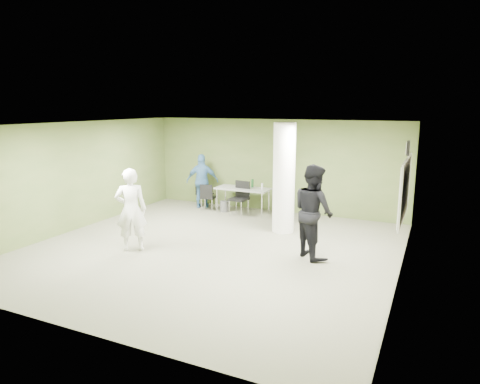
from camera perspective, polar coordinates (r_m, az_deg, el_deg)
The scene contains 17 objects.
floor at distance 9.84m, azimuth -3.73°, elevation -7.57°, with size 8.00×8.00×0.00m, color #565544.
ceiling at distance 9.31m, azimuth -3.95°, elevation 8.94°, with size 8.00×8.00×0.00m, color white.
wall_back at distance 13.08m, azimuth 4.60°, elevation 3.51°, with size 8.00×0.02×2.80m, color #475C2B.
wall_left at distance 11.90m, azimuth -21.00°, elevation 1.98°, with size 0.02×8.00×2.80m, color #475C2B.
wall_right_cream at distance 8.37m, azimuth 20.99°, elevation -1.79°, with size 0.02×8.00×2.80m, color beige.
column at distance 10.88m, azimuth 5.88°, elevation 1.86°, with size 0.56×0.56×2.80m, color silver.
whiteboard at distance 9.53m, azimuth 21.10°, elevation 0.37°, with size 0.05×2.30×1.30m.
wall_clock at distance 9.41m, azimuth 21.49°, elevation 5.45°, with size 0.06×0.32×0.32m.
folding_table at distance 12.83m, azimuth 0.44°, elevation 0.33°, with size 1.63×0.72×1.02m.
wastebasket at distance 13.14m, azimuth -2.09°, elevation -1.92°, with size 0.28×0.28×0.32m, color #4C4C4C.
chair_back_left at distance 13.71m, azimuth -4.97°, elevation 0.03°, with size 0.52×0.52×0.85m.
chair_back_right at distance 13.19m, azimuth -4.35°, elevation -0.44°, with size 0.48×0.48×0.84m.
chair_table_left at distance 12.67m, azimuth 0.04°, elevation -0.44°, with size 0.54×0.54×1.00m.
chair_table_right at distance 12.16m, azimuth 6.07°, elevation -1.13°, with size 0.59×0.59×0.96m.
woman_white at distance 9.78m, azimuth -14.33°, elevation -2.32°, with size 0.68×0.45×1.87m, color white.
man_black at distance 9.20m, azimuth 9.74°, elevation -2.55°, with size 0.98×0.76×2.01m, color black.
man_blue at distance 13.55m, azimuth -5.04°, elevation 1.45°, with size 1.00×0.42×1.71m, color #3C6895.
Camera 1 is at (4.48, -8.15, 3.22)m, focal length 32.00 mm.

